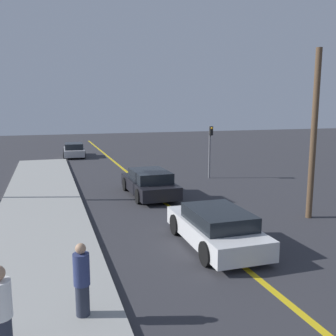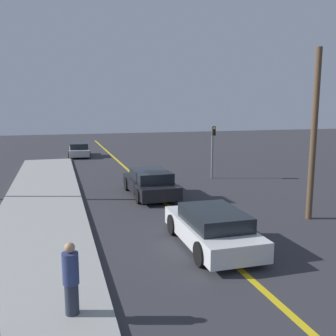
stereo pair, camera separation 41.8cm
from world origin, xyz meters
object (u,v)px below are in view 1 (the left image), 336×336
utility_pole (314,136)px  pedestrian_near_curb (0,311)px  car_ahead_center (216,227)px  car_parked_left_lot (74,150)px  car_far_distant (149,183)px  traffic_light (210,146)px  pedestrian_mid_group (82,280)px

utility_pole → pedestrian_near_curb: bearing=-153.0°
car_ahead_center → car_parked_left_lot: size_ratio=1.05×
pedestrian_near_curb → utility_pole: utility_pole is taller
car_far_distant → utility_pole: 8.08m
car_parked_left_lot → traffic_light: traffic_light is taller
car_far_distant → utility_pole: bearing=-48.1°
car_ahead_center → pedestrian_mid_group: pedestrian_mid_group is taller
car_far_distant → utility_pole: (5.16, -5.61, 2.68)m
car_far_distant → car_parked_left_lot: (-2.55, 15.99, -0.05)m
pedestrian_near_curb → pedestrian_mid_group: size_ratio=1.04×
pedestrian_mid_group → traffic_light: bearing=56.4°
car_ahead_center → traffic_light: size_ratio=1.37×
pedestrian_near_curb → car_ahead_center: bearing=33.1°
car_far_distant → pedestrian_near_curb: (-5.71, -11.13, 0.32)m
car_far_distant → traffic_light: size_ratio=1.43×
pedestrian_near_curb → pedestrian_mid_group: 1.67m
car_far_distant → pedestrian_mid_group: bearing=-113.0°
pedestrian_near_curb → utility_pole: 12.42m
car_far_distant → traffic_light: traffic_light is taller
pedestrian_near_curb → pedestrian_mid_group: pedestrian_near_curb is taller
pedestrian_mid_group → traffic_light: 16.33m
car_parked_left_lot → pedestrian_near_curb: (-3.15, -27.12, 0.37)m
pedestrian_mid_group → traffic_light: traffic_light is taller
car_parked_left_lot → car_ahead_center: bearing=-80.4°
car_parked_left_lot → utility_pole: utility_pole is taller
pedestrian_near_curb → pedestrian_mid_group: (1.47, 0.80, -0.02)m
car_ahead_center → traffic_light: bearing=67.3°
car_ahead_center → pedestrian_near_curb: bearing=-146.4°
car_ahead_center → car_far_distant: size_ratio=0.96×
car_ahead_center → pedestrian_mid_group: 5.44m
car_ahead_center → utility_pole: size_ratio=0.67×
car_ahead_center → traffic_light: 11.53m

